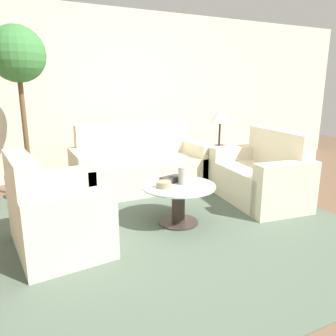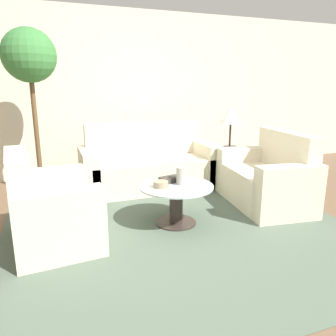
{
  "view_description": "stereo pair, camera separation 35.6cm",
  "coord_description": "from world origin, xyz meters",
  "px_view_note": "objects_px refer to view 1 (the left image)",
  "views": [
    {
      "loc": [
        -1.41,
        -2.32,
        1.42
      ],
      "look_at": [
        0.11,
        0.81,
        0.55
      ],
      "focal_mm": 35.0,
      "sensor_mm": 36.0,
      "label": 1
    },
    {
      "loc": [
        -1.08,
        -2.46,
        1.42
      ],
      "look_at": [
        0.11,
        0.81,
        0.55
      ],
      "focal_mm": 35.0,
      "sensor_mm": 36.0,
      "label": 2
    }
  ],
  "objects_px": {
    "sofa_main": "(141,168)",
    "potted_plant": "(19,74)",
    "loveseat": "(262,178)",
    "coffee_table": "(178,199)",
    "bowl": "(164,184)",
    "armchair": "(52,218)",
    "vase": "(183,176)",
    "table_lamp": "(220,116)",
    "book_stack": "(171,179)"
  },
  "relations": [
    {
      "from": "sofa_main",
      "to": "table_lamp",
      "type": "xyz_separation_m",
      "value": [
        1.23,
        -0.15,
        0.69
      ]
    },
    {
      "from": "loveseat",
      "to": "coffee_table",
      "type": "height_order",
      "value": "loveseat"
    },
    {
      "from": "book_stack",
      "to": "potted_plant",
      "type": "bearing_deg",
      "value": 119.36
    },
    {
      "from": "sofa_main",
      "to": "bowl",
      "type": "relative_size",
      "value": 12.36
    },
    {
      "from": "vase",
      "to": "sofa_main",
      "type": "bearing_deg",
      "value": 88.02
    },
    {
      "from": "potted_plant",
      "to": "sofa_main",
      "type": "bearing_deg",
      "value": -6.34
    },
    {
      "from": "loveseat",
      "to": "coffee_table",
      "type": "bearing_deg",
      "value": -75.21
    },
    {
      "from": "sofa_main",
      "to": "book_stack",
      "type": "relative_size",
      "value": 7.39
    },
    {
      "from": "sofa_main",
      "to": "vase",
      "type": "bearing_deg",
      "value": -91.98
    },
    {
      "from": "potted_plant",
      "to": "armchair",
      "type": "bearing_deg",
      "value": -86.9
    },
    {
      "from": "loveseat",
      "to": "vase",
      "type": "relative_size",
      "value": 7.35
    },
    {
      "from": "armchair",
      "to": "bowl",
      "type": "distance_m",
      "value": 1.1
    },
    {
      "from": "vase",
      "to": "potted_plant",
      "type": "bearing_deg",
      "value": 133.15
    },
    {
      "from": "armchair",
      "to": "potted_plant",
      "type": "bearing_deg",
      "value": -2.88
    },
    {
      "from": "loveseat",
      "to": "book_stack",
      "type": "bearing_deg",
      "value": -81.29
    },
    {
      "from": "armchair",
      "to": "potted_plant",
      "type": "height_order",
      "value": "potted_plant"
    },
    {
      "from": "armchair",
      "to": "vase",
      "type": "xyz_separation_m",
      "value": [
        1.32,
        0.02,
        0.22
      ]
    },
    {
      "from": "vase",
      "to": "book_stack",
      "type": "xyz_separation_m",
      "value": [
        -0.07,
        0.12,
        -0.06
      ]
    },
    {
      "from": "table_lamp",
      "to": "vase",
      "type": "height_order",
      "value": "table_lamp"
    },
    {
      "from": "table_lamp",
      "to": "bowl",
      "type": "xyz_separation_m",
      "value": [
        -1.5,
        -1.22,
        -0.53
      ]
    },
    {
      "from": "coffee_table",
      "to": "vase",
      "type": "xyz_separation_m",
      "value": [
        0.06,
        0.02,
        0.24
      ]
    },
    {
      "from": "sofa_main",
      "to": "potted_plant",
      "type": "relative_size",
      "value": 0.89
    },
    {
      "from": "armchair",
      "to": "coffee_table",
      "type": "distance_m",
      "value": 1.27
    },
    {
      "from": "vase",
      "to": "bowl",
      "type": "bearing_deg",
      "value": -173.91
    },
    {
      "from": "armchair",
      "to": "sofa_main",
      "type": "bearing_deg",
      "value": -51.11
    },
    {
      "from": "loveseat",
      "to": "sofa_main",
      "type": "bearing_deg",
      "value": -127.76
    },
    {
      "from": "sofa_main",
      "to": "book_stack",
      "type": "bearing_deg",
      "value": -95.46
    },
    {
      "from": "bowl",
      "to": "sofa_main",
      "type": "bearing_deg",
      "value": 78.61
    },
    {
      "from": "table_lamp",
      "to": "bowl",
      "type": "bearing_deg",
      "value": -140.98
    },
    {
      "from": "vase",
      "to": "book_stack",
      "type": "distance_m",
      "value": 0.15
    },
    {
      "from": "table_lamp",
      "to": "coffee_table",
      "type": "bearing_deg",
      "value": -137.74
    },
    {
      "from": "sofa_main",
      "to": "table_lamp",
      "type": "bearing_deg",
      "value": -6.76
    },
    {
      "from": "armchair",
      "to": "loveseat",
      "type": "bearing_deg",
      "value": -91.67
    },
    {
      "from": "table_lamp",
      "to": "vase",
      "type": "distance_m",
      "value": 1.81
    },
    {
      "from": "vase",
      "to": "loveseat",
      "type": "bearing_deg",
      "value": 7.76
    },
    {
      "from": "armchair",
      "to": "loveseat",
      "type": "relative_size",
      "value": 0.79
    },
    {
      "from": "loveseat",
      "to": "book_stack",
      "type": "distance_m",
      "value": 1.32
    },
    {
      "from": "sofa_main",
      "to": "loveseat",
      "type": "height_order",
      "value": "sofa_main"
    },
    {
      "from": "potted_plant",
      "to": "vase",
      "type": "xyz_separation_m",
      "value": [
        1.4,
        -1.5,
        -1.05
      ]
    },
    {
      "from": "sofa_main",
      "to": "loveseat",
      "type": "xyz_separation_m",
      "value": [
        1.19,
        -1.17,
        -0.0
      ]
    },
    {
      "from": "sofa_main",
      "to": "table_lamp",
      "type": "height_order",
      "value": "table_lamp"
    },
    {
      "from": "bowl",
      "to": "book_stack",
      "type": "relative_size",
      "value": 0.6
    },
    {
      "from": "armchair",
      "to": "coffee_table",
      "type": "height_order",
      "value": "armchair"
    },
    {
      "from": "armchair",
      "to": "vase",
      "type": "distance_m",
      "value": 1.34
    },
    {
      "from": "loveseat",
      "to": "vase",
      "type": "xyz_separation_m",
      "value": [
        -1.24,
        -0.17,
        0.22
      ]
    },
    {
      "from": "coffee_table",
      "to": "table_lamp",
      "type": "xyz_separation_m",
      "value": [
        1.33,
        1.21,
        0.71
      ]
    },
    {
      "from": "sofa_main",
      "to": "armchair",
      "type": "xyz_separation_m",
      "value": [
        -1.37,
        -1.36,
        -0.0
      ]
    },
    {
      "from": "sofa_main",
      "to": "potted_plant",
      "type": "bearing_deg",
      "value": 173.66
    },
    {
      "from": "bowl",
      "to": "vase",
      "type": "bearing_deg",
      "value": 6.09
    },
    {
      "from": "sofa_main",
      "to": "loveseat",
      "type": "bearing_deg",
      "value": -44.45
    }
  ]
}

